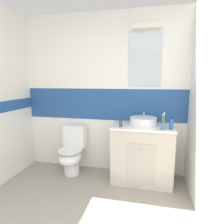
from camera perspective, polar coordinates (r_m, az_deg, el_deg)
ground_plane at (r=2.32m, az=-11.52°, el=-30.72°), size 3.20×3.48×0.04m
wall_back_tiled at (r=2.95m, az=-2.55°, el=5.58°), size 3.20×0.20×2.50m
vanity_cabinet at (r=2.77m, az=9.43°, el=-12.68°), size 0.88×0.52×0.85m
sink_basin at (r=2.64m, az=9.76°, el=-2.74°), size 0.38×0.42×0.17m
toilet at (r=3.03m, az=-12.42°, el=-12.02°), size 0.37×0.50×0.78m
toothbrush_cup at (r=2.46m, az=15.80°, el=-3.98°), size 0.06×0.06×0.23m
soap_dispenser at (r=2.48m, az=18.13°, el=-3.65°), size 0.05×0.05×0.18m
perfume_flask_small at (r=2.49m, az=2.81°, el=-3.50°), size 0.05×0.03×0.11m
bath_mat at (r=2.30m, az=7.17°, el=-30.03°), size 0.58×0.40×0.01m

